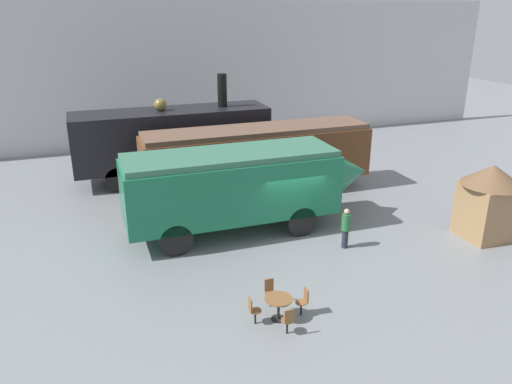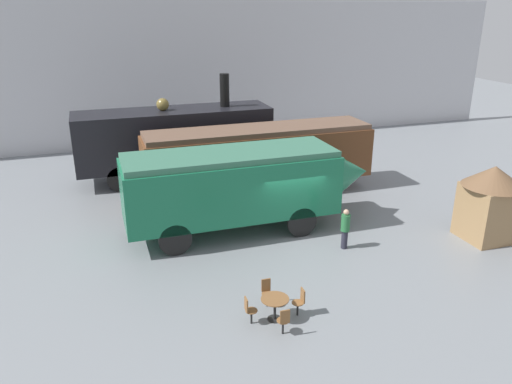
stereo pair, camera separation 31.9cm
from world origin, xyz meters
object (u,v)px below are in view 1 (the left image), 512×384
at_px(steam_locomotive, 172,137).
at_px(streamlined_locomotive, 247,183).
at_px(ticket_kiosk, 489,197).
at_px(visitor_person, 346,227).
at_px(passenger_coach_wooden, 257,154).
at_px(cafe_chair_0, 270,290).
at_px(cafe_table_near, 279,303).

relative_size(steam_locomotive, streamlined_locomotive, 0.98).
xyz_separation_m(streamlined_locomotive, ticket_kiosk, (8.69, -3.80, -0.38)).
bearing_deg(steam_locomotive, visitor_person, -66.10).
bearing_deg(passenger_coach_wooden, ticket_kiosk, -47.99).
height_order(cafe_chair_0, visitor_person, visitor_person).
bearing_deg(streamlined_locomotive, ticket_kiosk, -23.61).
distance_m(cafe_chair_0, visitor_person, 4.92).
distance_m(passenger_coach_wooden, cafe_table_near, 10.66).
relative_size(streamlined_locomotive, cafe_table_near, 12.39).
bearing_deg(steam_locomotive, passenger_coach_wooden, -47.16).
xyz_separation_m(steam_locomotive, visitor_person, (4.58, -10.33, -1.39)).
relative_size(passenger_coach_wooden, visitor_person, 6.90).
relative_size(passenger_coach_wooden, streamlined_locomotive, 1.07).
bearing_deg(cafe_chair_0, cafe_table_near, 0.00).
bearing_deg(ticket_kiosk, streamlined_locomotive, 156.39).
height_order(passenger_coach_wooden, cafe_chair_0, passenger_coach_wooden).
xyz_separation_m(passenger_coach_wooden, cafe_table_near, (-2.95, -10.14, -1.44)).
bearing_deg(steam_locomotive, cafe_chair_0, -87.89).
distance_m(passenger_coach_wooden, ticket_kiosk, 10.29).
bearing_deg(cafe_table_near, cafe_chair_0, 88.05).
xyz_separation_m(steam_locomotive, cafe_chair_0, (0.48, -13.03, -1.74)).
bearing_deg(passenger_coach_wooden, steam_locomotive, 132.84).
relative_size(passenger_coach_wooden, ticket_kiosk, 3.66).
xyz_separation_m(visitor_person, ticket_kiosk, (5.71, -0.98, 0.81)).
xyz_separation_m(cafe_chair_0, visitor_person, (4.10, 2.69, 0.35)).
distance_m(steam_locomotive, ticket_kiosk, 15.30).
relative_size(cafe_table_near, ticket_kiosk, 0.28).
bearing_deg(cafe_table_near, steam_locomotive, 91.88).
distance_m(steam_locomotive, cafe_table_near, 13.93).
xyz_separation_m(cafe_table_near, cafe_chair_0, (0.03, 0.79, -0.05)).
bearing_deg(steam_locomotive, ticket_kiosk, -47.72).
bearing_deg(passenger_coach_wooden, cafe_chair_0, -107.37).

